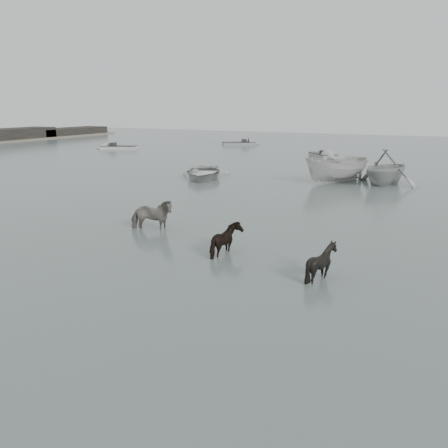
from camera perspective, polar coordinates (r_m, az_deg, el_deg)
The scene contains 10 objects.
ground at distance 13.87m, azimuth -3.78°, elevation -5.81°, with size 140.00×140.00×0.00m, color #53635E.
pony_pinto at distance 18.10m, azimuth -9.48°, elevation 1.62°, with size 0.84×1.84×1.55m, color black.
pony_dark at distance 14.94m, azimuth 0.40°, elevation -1.62°, with size 1.27×1.09×1.28m, color black.
pony_black at distance 13.17m, azimuth 12.65°, elevation -4.37°, with size 1.03×1.16×1.28m, color black.
rowboat_lead at distance 31.08m, azimuth -2.75°, elevation 6.99°, with size 3.56×4.99×1.03m, color beige.
rowboat_trail at distance 30.32m, azimuth 20.49°, elevation 7.18°, with size 3.99×4.63×2.44m, color #A5A7A5.
boat_small at distance 30.15m, azimuth 14.53°, elevation 7.08°, with size 1.84×4.88×1.89m, color beige.
skiff_outer at distance 53.45m, azimuth -13.56°, elevation 9.90°, with size 5.81×1.60×0.75m, color silver, non-canonical shape.
skiff_mid at distance 44.74m, azimuth 12.82°, elevation 8.98°, with size 4.75×1.60×0.75m, color gray, non-canonical shape.
skiff_far at distance 57.50m, azimuth 1.95°, elevation 10.65°, with size 5.80×1.60×0.75m, color gray, non-canonical shape.
Camera 1 is at (6.47, -11.21, 4.97)m, focal length 35.00 mm.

